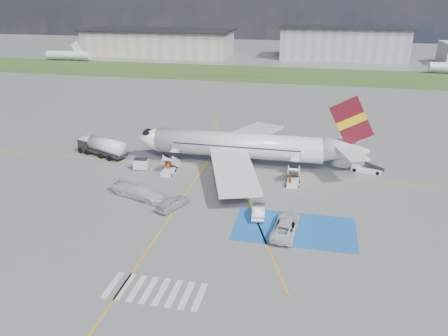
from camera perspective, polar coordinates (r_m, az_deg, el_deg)
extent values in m
plane|color=#60605E|center=(56.20, -0.82, -4.87)|extent=(400.00, 400.00, 0.00)
cube|color=#2D4C1E|center=(146.44, 7.65, 11.98)|extent=(400.00, 30.00, 0.01)
cube|color=gold|center=(66.88, 1.47, -0.28)|extent=(120.00, 0.20, 0.01)
cube|color=gold|center=(49.20, -9.22, -9.44)|extent=(0.20, 60.00, 0.01)
cube|color=gold|center=(66.88, 1.47, -0.28)|extent=(20.71, 56.45, 0.01)
cube|color=#1B59A5|center=(51.57, 9.17, -7.85)|extent=(14.00, 8.00, 0.01)
cube|color=silver|center=(43.57, -14.32, -14.56)|extent=(0.60, 4.00, 0.01)
cube|color=silver|center=(43.11, -12.84, -14.85)|extent=(0.60, 4.00, 0.01)
cube|color=silver|center=(42.68, -11.32, -15.14)|extent=(0.60, 4.00, 0.01)
cube|color=silver|center=(42.28, -9.76, -15.42)|extent=(0.60, 4.00, 0.01)
cube|color=silver|center=(41.91, -8.18, -15.70)|extent=(0.60, 4.00, 0.01)
cube|color=silver|center=(41.57, -6.56, -15.96)|extent=(0.60, 4.00, 0.01)
cube|color=silver|center=(41.26, -4.91, -16.22)|extent=(0.60, 4.00, 0.01)
cube|color=silver|center=(40.98, -3.23, -16.47)|extent=(0.60, 4.00, 0.01)
cube|color=#9F9889|center=(191.74, -8.54, 15.84)|extent=(60.00, 22.00, 10.00)
cube|color=gray|center=(185.00, 15.28, 15.42)|extent=(48.00, 18.00, 12.00)
cylinder|color=silver|center=(67.51, 1.81, 3.02)|extent=(26.00, 3.90, 3.90)
cone|color=silver|center=(71.55, -10.12, 3.80)|extent=(4.00, 3.90, 3.90)
cube|color=black|center=(71.01, -9.72, 4.58)|extent=(1.67, 1.90, 0.82)
cone|color=silver|center=(66.62, 15.66, 2.28)|extent=(6.50, 3.90, 3.90)
cube|color=silver|center=(59.73, 1.28, -0.21)|extent=(9.86, 15.95, 1.40)
cube|color=silver|center=(75.51, 3.72, 4.61)|extent=(9.86, 15.95, 1.40)
cylinder|color=#38383A|center=(63.08, 0.87, -0.33)|extent=(3.40, 2.10, 2.10)
cylinder|color=#38383A|center=(73.38, 2.58, 2.95)|extent=(3.40, 2.10, 2.10)
cube|color=#570E18|center=(65.33, 16.32, 5.88)|extent=(6.62, 0.30, 7.45)
cube|color=yellow|center=(65.33, 16.32, 5.88)|extent=(4.36, 0.40, 3.08)
cube|color=silver|center=(63.42, 16.39, 1.86)|extent=(4.73, 5.95, 0.49)
cube|color=silver|center=(69.47, 16.10, 3.66)|extent=(4.73, 5.95, 0.49)
cube|color=black|center=(65.57, 1.50, 2.76)|extent=(19.50, 0.04, 0.18)
cube|color=black|center=(69.22, 2.11, 3.82)|extent=(19.50, 0.04, 0.18)
cube|color=silver|center=(66.69, -6.91, 0.83)|extent=(1.40, 3.73, 2.32)
cube|color=silver|center=(68.00, -6.45, 2.23)|extent=(1.40, 1.00, 0.12)
cylinder|color=black|center=(68.04, -7.03, 2.70)|extent=(0.06, 0.06, 1.10)
cylinder|color=black|center=(67.61, -5.90, 2.63)|extent=(0.06, 0.06, 1.10)
cube|color=silver|center=(65.71, -7.31, -0.56)|extent=(1.60, 2.40, 0.70)
cube|color=silver|center=(63.42, 9.13, -0.45)|extent=(1.40, 3.73, 2.32)
cube|color=silver|center=(64.80, 9.29, 1.04)|extent=(1.40, 1.00, 0.12)
cylinder|color=black|center=(64.63, 8.70, 1.55)|extent=(0.06, 0.06, 1.10)
cylinder|color=black|center=(64.59, 9.94, 1.45)|extent=(0.06, 0.06, 1.10)
cube|color=silver|center=(62.39, 8.98, -1.93)|extent=(1.60, 2.40, 0.70)
cube|color=black|center=(77.62, -17.36, 2.84)|extent=(3.00, 3.00, 2.33)
cylinder|color=silver|center=(73.89, -15.03, 2.84)|extent=(7.25, 4.62, 2.33)
cube|color=black|center=(74.27, -14.94, 2.00)|extent=(7.25, 4.62, 0.51)
cube|color=silver|center=(67.95, -10.80, 0.51)|extent=(2.25, 1.47, 1.50)
cube|color=black|center=(67.66, -10.85, 1.14)|extent=(2.13, 1.36, 0.13)
cube|color=silver|center=(69.58, 18.09, -0.18)|extent=(4.65, 2.25, 0.74)
cube|color=black|center=(69.31, 19.06, 0.18)|extent=(3.06, 1.61, 0.83)
imported|color=#A6A8AD|center=(55.41, -6.78, -4.51)|extent=(3.72, 5.18, 1.64)
imported|color=#B8BAC0|center=(53.47, 4.52, -5.57)|extent=(2.01, 4.56, 1.46)
imported|color=silver|center=(50.35, 8.13, -7.17)|extent=(3.17, 5.95, 2.15)
imported|color=silver|center=(58.88, -11.11, -2.71)|extent=(6.56, 4.31, 2.38)
imported|color=orange|center=(66.45, -7.25, 0.23)|extent=(0.79, 0.70, 1.82)
imported|color=orange|center=(66.82, -7.62, 0.21)|extent=(0.91, 0.95, 1.54)
imported|color=orange|center=(61.57, 8.62, -1.77)|extent=(0.84, 1.03, 1.64)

